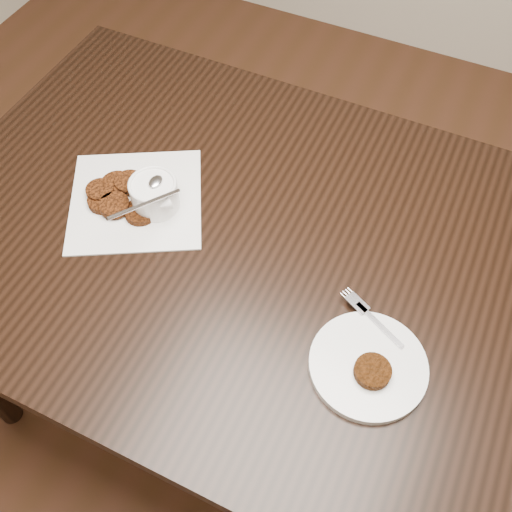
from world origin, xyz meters
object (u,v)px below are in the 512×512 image
(napkin, at_px, (136,200))
(plate_with_patty, at_px, (369,364))
(sauce_ramekin, at_px, (152,183))
(table, at_px, (269,334))

(napkin, xyz_separation_m, plate_with_patty, (0.56, -0.15, 0.01))
(napkin, xyz_separation_m, sauce_ramekin, (0.05, 0.01, 0.07))
(table, height_order, plate_with_patty, plate_with_patty)
(table, distance_m, sauce_ramekin, 0.52)
(plate_with_patty, bearing_deg, sauce_ramekin, 163.12)
(napkin, bearing_deg, table, 2.32)
(table, xyz_separation_m, plate_with_patty, (0.25, -0.16, 0.39))
(table, height_order, sauce_ramekin, sauce_ramekin)
(sauce_ramekin, bearing_deg, plate_with_patty, -16.88)
(sauce_ramekin, xyz_separation_m, plate_with_patty, (0.52, -0.16, -0.06))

